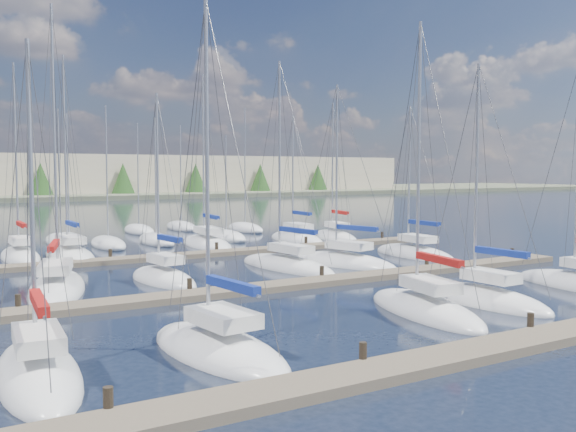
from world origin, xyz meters
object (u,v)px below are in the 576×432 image
sailboat_b (38,374)px  sailboat_q (296,239)px  sailboat_p (207,244)px  sailboat_r (335,237)px  sailboat_n (20,256)px  sailboat_j (163,279)px  sailboat_o (70,255)px  sailboat_d (425,310)px  sailboat_m (414,254)px  sailboat_k (287,266)px  sailboat_l (344,262)px  sailboat_c (218,349)px  sailboat_i (57,288)px  sailboat_e (484,300)px

sailboat_b → sailboat_q: bearing=51.7°
sailboat_p → sailboat_b: 34.10m
sailboat_r → sailboat_n: size_ratio=0.90×
sailboat_p → sailboat_j: size_ratio=1.32×
sailboat_b → sailboat_n: bearing=87.5°
sailboat_o → sailboat_d: (9.09, -26.56, -0.00)m
sailboat_j → sailboat_m: (19.43, 0.85, -0.01)m
sailboat_k → sailboat_n: bearing=129.6°
sailboat_j → sailboat_o: sailboat_o is taller
sailboat_l → sailboat_c: (-15.96, -14.52, 0.00)m
sailboat_k → sailboat_i: sailboat_i is taller
sailboat_j → sailboat_c: sailboat_c is taller
sailboat_d → sailboat_q: bearing=80.0°
sailboat_k → sailboat_b: (-17.57, -14.73, -0.01)m
sailboat_n → sailboat_o: sailboat_o is taller
sailboat_o → sailboat_l: bearing=-41.1°
sailboat_m → sailboat_d: (-12.51, -14.35, 0.01)m
sailboat_q → sailboat_e: (-6.83, -27.51, 0.01)m
sailboat_q → sailboat_o: (-19.82, -1.11, 0.02)m
sailboat_o → sailboat_q: bearing=3.6°
sailboat_q → sailboat_c: size_ratio=0.93×
sailboat_i → sailboat_p: bearing=59.9°
sailboat_q → sailboat_i: 27.16m
sailboat_r → sailboat_m: size_ratio=1.12×
sailboat_m → sailboat_r: bearing=84.8°
sailboat_q → sailboat_j: 22.62m
sailboat_e → sailboat_m: bearing=57.3°
sailboat_l → sailboat_q: sailboat_l is taller
sailboat_r → sailboat_q: bearing=178.3°
sailboat_c → sailboat_n: size_ratio=0.87×
sailboat_q → sailboat_e: bearing=-99.9°
sailboat_d → sailboat_i: bearing=143.8°
sailboat_n → sailboat_o: bearing=-20.7°
sailboat_b → sailboat_k: bearing=45.2°
sailboat_k → sailboat_j: size_ratio=1.23×
sailboat_r → sailboat_k: bearing=-124.7°
sailboat_o → sailboat_d: size_ratio=1.13×
sailboat_j → sailboat_d: 15.17m
sailboat_r → sailboat_b: 40.99m
sailboat_r → sailboat_l: (-8.79, -13.33, -0.01)m
sailboat_p → sailboat_e: 28.06m
sailboat_j → sailboat_l: bearing=-5.8°
sailboat_b → sailboat_p: bearing=62.7°
sailboat_b → sailboat_m: size_ratio=0.93×
sailboat_j → sailboat_o: bearing=93.5°
sailboat_r → sailboat_j: 25.16m
sailboat_o → sailboat_i: (-3.49, -12.84, -0.00)m
sailboat_b → sailboat_c: sailboat_c is taller
sailboat_l → sailboat_j: 12.53m
sailboat_b → sailboat_o: (6.94, 27.15, 0.02)m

